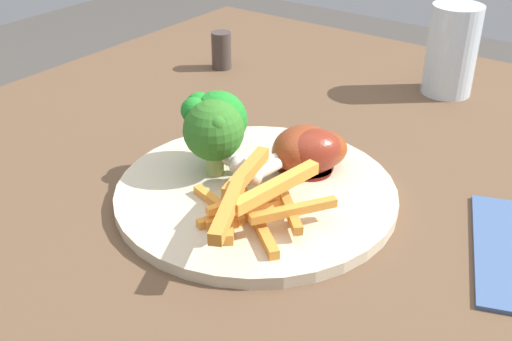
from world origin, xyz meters
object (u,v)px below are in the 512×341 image
Objects in this scene: chicken_drumstick_extra at (307,153)px; water_glass at (452,50)px; broccoli_floret_middle at (213,118)px; chicken_drumstick_far at (300,150)px; pepper_shaker at (221,50)px; dinner_plate at (256,193)px; broccoli_floret_front at (216,128)px; dining_table at (265,243)px; chicken_drumstick_near at (306,150)px; carrot_fries_pile at (252,203)px.

water_glass reaches higher than chicken_drumstick_extra.
chicken_drumstick_far is (0.04, -0.08, -0.03)m from broccoli_floret_middle.
chicken_drumstick_far is at bearing -127.78° from pepper_shaker.
dinner_plate is 5.07× the size of pepper_shaker.
broccoli_floret_front is 0.66× the size of water_glass.
broccoli_floret_middle is at bearing 153.13° from dining_table.
pepper_shaker is (0.21, 0.28, -0.00)m from chicken_drumstick_near.
carrot_fries_pile is at bearing -171.65° from chicken_drumstick_far.
dinner_plate is at bearing 163.81° from chicken_drumstick_near.
chicken_drumstick_far reaches higher than pepper_shaker.
chicken_drumstick_far is 0.01m from chicken_drumstick_extra.
dinner_plate is at bearing 171.91° from water_glass.
chicken_drumstick_far is (-0.01, 0.00, 0.00)m from chicken_drumstick_near.
dining_table is 7.81× the size of water_glass.
chicken_drumstick_near is (-0.01, -0.06, 0.15)m from dining_table.
dining_table is at bearing 76.00° from chicken_drumstick_extra.
chicken_drumstick_near is at bearing -126.61° from pepper_shaker.
water_glass is (0.36, -0.12, -0.00)m from broccoli_floret_middle.
broccoli_floret_middle reaches higher than chicken_drumstick_extra.
broccoli_floret_middle is at bearing 56.13° from carrot_fries_pile.
broccoli_floret_middle is 0.67× the size of water_glass.
carrot_fries_pile reaches higher than dining_table.
water_glass reaches higher than pepper_shaker.
water_glass is (0.38, -0.05, 0.06)m from dinner_plate.
water_glass is (0.31, -0.09, 0.18)m from dining_table.
dinner_plate is 2.41× the size of chicken_drumstick_near.
dinner_plate is 0.09m from broccoli_floret_middle.
chicken_drumstick_near is (0.05, -0.09, -0.03)m from broccoli_floret_middle.
chicken_drumstick_far is at bearing 153.60° from chicken_drumstick_near.
chicken_drumstick_near is at bearing 173.60° from water_glass.
carrot_fries_pile is at bearing -173.72° from chicken_drumstick_near.
water_glass is at bearing -8.09° from dinner_plate.
water_glass reaches higher than chicken_drumstick_near.
chicken_drumstick_far is (-0.02, -0.05, 0.15)m from dining_table.
dining_table is 0.16m from chicken_drumstick_extra.
dinner_plate is at bearing 32.08° from carrot_fries_pile.
broccoli_floret_middle is 0.69× the size of chicken_drumstick_near.
chicken_drumstick_extra reaches higher than dinner_plate.
dining_table is 0.16m from chicken_drumstick_far.
chicken_drumstick_near is 1.03× the size of chicken_drumstick_extra.
chicken_drumstick_extra is at bearing -104.00° from dining_table.
chicken_drumstick_far is 1.06× the size of chicken_drumstick_extra.
dinner_plate is 0.08m from broccoli_floret_front.
chicken_drumstick_far reaches higher than chicken_drumstick_near.
broccoli_floret_front reaches higher than carrot_fries_pile.
chicken_drumstick_extra is 2.05× the size of pepper_shaker.
broccoli_floret_front is at bearing 86.26° from dinner_plate.
dinner_plate is at bearing 156.97° from chicken_drumstick_extra.
dinner_plate is 0.07m from chicken_drumstick_near.
chicken_drumstick_near is at bearing -61.00° from broccoli_floret_middle.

